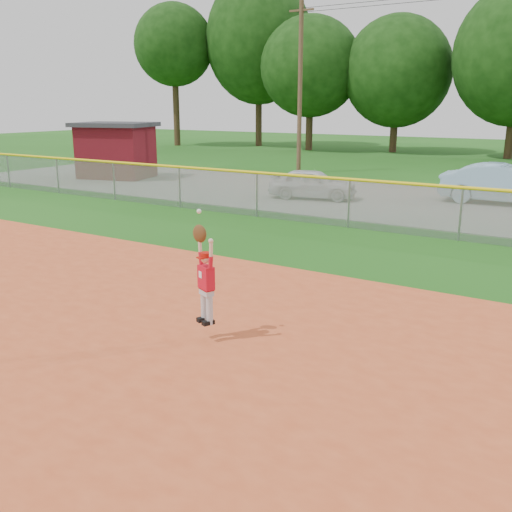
{
  "coord_description": "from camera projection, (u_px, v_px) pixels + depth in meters",
  "views": [
    {
      "loc": [
        6.68,
        -6.29,
        3.75
      ],
      "look_at": [
        1.5,
        2.1,
        1.1
      ],
      "focal_mm": 40.0,
      "sensor_mm": 36.0,
      "label": 1
    }
  ],
  "objects": [
    {
      "name": "ground",
      "position": [
        114.0,
        335.0,
        9.53
      ],
      "size": [
        120.0,
        120.0,
        0.0
      ],
      "primitive_type": "plane",
      "color": "#195012",
      "rests_on": "ground"
    },
    {
      "name": "parking_strip",
      "position": [
        407.0,
        200.0,
        22.68
      ],
      "size": [
        44.0,
        10.0,
        0.03
      ],
      "primitive_type": "cube",
      "color": "slate",
      "rests_on": "ground"
    },
    {
      "name": "car_white_a",
      "position": [
        313.0,
        184.0,
        22.81
      ],
      "size": [
        3.73,
        2.19,
        1.19
      ],
      "primitive_type": "imported",
      "rotation": [
        0.0,
        0.0,
        1.81
      ],
      "color": "silver",
      "rests_on": "parking_strip"
    },
    {
      "name": "car_blue",
      "position": [
        503.0,
        184.0,
        21.57
      ],
      "size": [
        4.62,
        1.82,
        1.5
      ],
      "primitive_type": "imported",
      "rotation": [
        0.0,
        0.0,
        1.62
      ],
      "color": "#81AAC1",
      "rests_on": "parking_strip"
    },
    {
      "name": "utility_shed",
      "position": [
        116.0,
        150.0,
        29.09
      ],
      "size": [
        4.37,
        3.78,
        2.81
      ],
      "color": "#4F0B12",
      "rests_on": "ground"
    },
    {
      "name": "outfield_fence",
      "position": [
        349.0,
        199.0,
        17.52
      ],
      "size": [
        40.06,
        0.1,
        1.55
      ],
      "color": "gray",
      "rests_on": "ground"
    },
    {
      "name": "power_lines",
      "position": [
        476.0,
        82.0,
        25.89
      ],
      "size": [
        19.4,
        0.24,
        9.0
      ],
      "color": "#4C3823",
      "rests_on": "ground"
    },
    {
      "name": "ballplayer",
      "position": [
        205.0,
        276.0,
        8.99
      ],
      "size": [
        0.51,
        0.35,
        1.83
      ],
      "color": "silver",
      "rests_on": "ground"
    }
  ]
}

